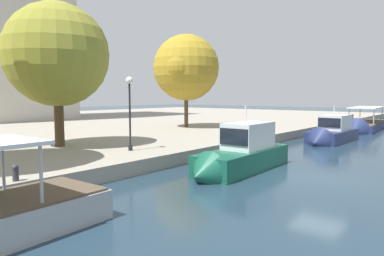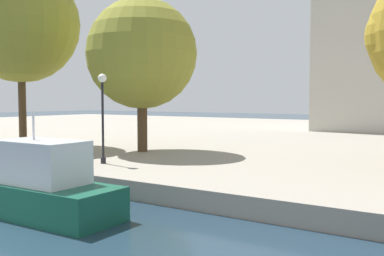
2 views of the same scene
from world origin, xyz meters
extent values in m
plane|color=#1E3342|center=(0.00, 0.00, 0.00)|extent=(220.00, 220.00, 0.00)
cube|color=gray|center=(0.00, 35.09, 0.41)|extent=(120.00, 55.00, 0.82)
cylinder|color=#B2B2B7|center=(-12.78, 3.64, 1.93)|extent=(0.10, 0.10, 1.71)
cylinder|color=#B2B2B7|center=(-12.86, 5.99, 1.93)|extent=(0.10, 0.10, 1.71)
cube|color=#14513D|center=(-0.66, 4.06, 0.41)|extent=(7.20, 2.47, 1.53)
cone|color=#14513D|center=(-4.64, 3.97, 0.41)|extent=(1.25, 2.22, 2.19)
cube|color=silver|center=(-0.13, 4.08, 1.92)|extent=(3.26, 1.92, 1.50)
cube|color=black|center=(-1.38, 4.05, 1.99)|extent=(0.90, 1.75, 0.90)
cylinder|color=silver|center=(-0.49, 4.07, 3.16)|extent=(0.08, 0.08, 1.00)
cube|color=navy|center=(15.15, 4.09, 0.29)|extent=(6.80, 2.82, 1.52)
cone|color=navy|center=(11.39, 4.19, 0.29)|extent=(1.27, 2.54, 2.51)
cube|color=silver|center=(15.65, 4.07, 1.74)|extent=(3.08, 2.20, 1.38)
cube|color=black|center=(14.48, 4.11, 1.81)|extent=(0.86, 2.00, 0.83)
cylinder|color=silver|center=(15.32, 4.08, 2.87)|extent=(0.08, 0.08, 0.87)
cube|color=navy|center=(30.26, 4.75, 0.24)|extent=(13.41, 4.30, 1.24)
cone|color=navy|center=(23.18, 4.23, 0.24)|extent=(1.62, 3.10, 3.01)
cube|color=brown|center=(30.26, 4.75, 0.89)|extent=(13.13, 4.11, 0.08)
cylinder|color=#B2B2B7|center=(26.74, 3.15, 1.80)|extent=(0.10, 0.10, 1.73)
cylinder|color=#B2B2B7|center=(26.55, 5.82, 1.80)|extent=(0.10, 0.10, 1.73)
cylinder|color=#B2B2B7|center=(33.98, 3.68, 1.80)|extent=(0.10, 0.10, 1.73)
cylinder|color=#B2B2B7|center=(33.79, 6.35, 1.80)|extent=(0.10, 0.10, 1.73)
cube|color=silver|center=(30.26, 4.75, 2.72)|extent=(8.39, 3.67, 0.12)
cylinder|color=#2D2D33|center=(-11.59, 7.99, 1.06)|extent=(0.24, 0.24, 0.48)
sphere|color=#2D2D33|center=(-11.59, 7.99, 1.36)|extent=(0.26, 0.26, 0.26)
cylinder|color=#2D2D33|center=(37.75, 8.33, 1.05)|extent=(0.25, 0.25, 0.46)
sphere|color=#2D2D33|center=(37.75, 8.33, 1.35)|extent=(0.28, 0.28, 0.28)
cylinder|color=black|center=(-3.51, 10.45, 2.88)|extent=(0.12, 0.12, 4.13)
sphere|color=white|center=(-3.51, 10.45, 5.14)|extent=(0.44, 0.44, 0.44)
cylinder|color=black|center=(-3.51, 10.45, 0.97)|extent=(0.26, 0.26, 0.30)
cylinder|color=#4C3823|center=(-5.25, 15.59, 2.58)|extent=(0.62, 0.62, 3.51)
sphere|color=olive|center=(-5.25, 15.59, 6.89)|extent=(6.82, 6.82, 6.82)
sphere|color=olive|center=(-5.40, 14.23, 7.04)|extent=(3.67, 3.67, 3.67)
sphere|color=olive|center=(-5.22, 16.42, 6.13)|extent=(4.60, 4.60, 4.60)
cylinder|color=#4C3823|center=(10.98, 18.14, 2.68)|extent=(0.42, 0.42, 3.72)
sphere|color=olive|center=(10.98, 18.14, 7.16)|extent=(6.98, 6.98, 6.98)
sphere|color=olive|center=(9.27, 17.43, 7.10)|extent=(3.53, 3.53, 3.53)
sphere|color=olive|center=(11.55, 18.92, 6.12)|extent=(3.83, 3.83, 3.83)
camera|label=1|loc=(-17.79, -6.14, 4.21)|focal=32.87mm
camera|label=2|loc=(12.94, -5.93, 4.10)|focal=42.22mm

